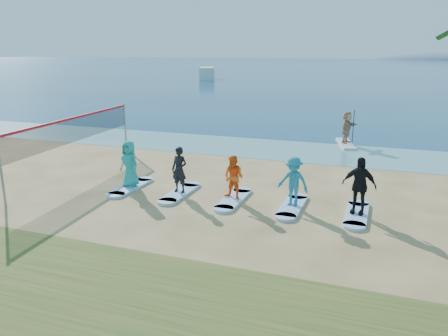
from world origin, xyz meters
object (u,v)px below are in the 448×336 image
(surfboard_1, at_px, (180,193))
(surfboard_2, at_px, (233,199))
(student_3, at_px, (293,181))
(volleyball_net, at_px, (75,130))
(boat_offshore_a, at_px, (207,79))
(student_2, at_px, (234,177))
(student_4, at_px, (359,185))
(student_0, at_px, (130,164))
(paddleboard, at_px, (346,144))
(paddleboarder, at_px, (347,127))
(surfboard_0, at_px, (131,187))
(student_1, at_px, (179,170))
(surfboard_3, at_px, (292,206))
(surfboard_4, at_px, (357,214))

(surfboard_1, xyz_separation_m, surfboard_2, (2.13, 0.00, 0.00))
(student_3, bearing_deg, volleyball_net, -173.01)
(volleyball_net, distance_m, boat_offshore_a, 65.46)
(student_3, bearing_deg, student_2, -165.80)
(student_4, bearing_deg, student_0, -169.24)
(paddleboard, relative_size, paddleboarder, 1.66)
(paddleboard, bearing_deg, surfboard_0, -136.47)
(paddleboarder, distance_m, surfboard_2, 11.74)
(boat_offshore_a, relative_size, student_0, 4.19)
(surfboard_1, relative_size, student_1, 1.28)
(student_2, distance_m, surfboard_3, 2.28)
(student_0, bearing_deg, student_1, 15.56)
(paddleboarder, bearing_deg, volleyball_net, 151.66)
(paddleboard, bearing_deg, volleyball_net, -150.57)
(boat_offshore_a, bearing_deg, surfboard_1, -89.15)
(surfboard_0, xyz_separation_m, surfboard_3, (6.38, 0.00, 0.00))
(paddleboarder, relative_size, student_4, 0.96)
(surfboard_3, bearing_deg, volleyball_net, 172.78)
(student_0, relative_size, student_2, 1.15)
(volleyball_net, relative_size, student_1, 5.28)
(paddleboard, distance_m, student_1, 12.43)
(student_1, height_order, student_4, student_4)
(volleyball_net, bearing_deg, paddleboarder, 43.73)
(surfboard_3, bearing_deg, paddleboard, 86.20)
(boat_offshore_a, distance_m, student_1, 68.46)
(surfboard_4, bearing_deg, student_2, 180.00)
(student_2, relative_size, student_3, 0.92)
(boat_offshore_a, xyz_separation_m, student_4, (31.49, -63.68, 1.03))
(volleyball_net, height_order, student_0, volleyball_net)
(paddleboard, relative_size, surfboard_2, 1.36)
(paddleboarder, bearing_deg, surfboard_4, -155.16)
(volleyball_net, height_order, paddleboard, volleyball_net)
(paddleboard, relative_size, student_2, 1.92)
(volleyball_net, distance_m, student_3, 9.93)
(paddleboard, relative_size, student_3, 1.76)
(paddleboard, height_order, surfboard_4, paddleboard)
(surfboard_4, bearing_deg, surfboard_2, 180.00)
(student_1, height_order, student_3, student_1)
(boat_offshore_a, bearing_deg, volleyball_net, -93.28)
(surfboard_0, relative_size, student_4, 1.17)
(student_0, bearing_deg, volleyball_net, 175.62)
(student_2, bearing_deg, student_3, 12.33)
(student_4, bearing_deg, surfboard_1, -169.24)
(surfboard_0, height_order, student_0, student_0)
(volleyball_net, distance_m, surfboard_3, 10.06)
(paddleboarder, xyz_separation_m, student_4, (1.37, -11.34, 0.01))
(student_3, bearing_deg, student_0, -165.80)
(student_3, bearing_deg, paddleboard, 100.40)
(volleyball_net, height_order, paddleboarder, volleyball_net)
(student_0, relative_size, student_4, 0.96)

